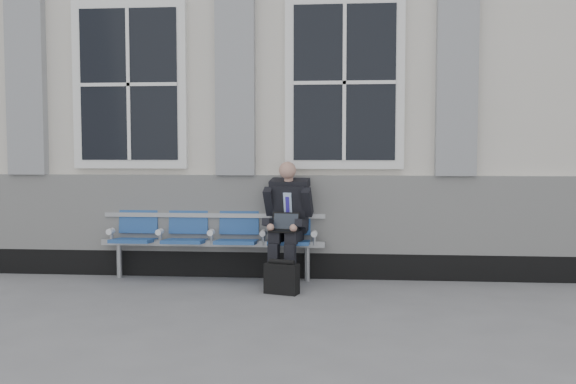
{
  "coord_description": "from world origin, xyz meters",
  "views": [
    {
      "loc": [
        0.34,
        -5.91,
        1.5
      ],
      "look_at": [
        -0.24,
        0.9,
        1.04
      ],
      "focal_mm": 40.0,
      "sensor_mm": 36.0,
      "label": 1
    }
  ],
  "objects": [
    {
      "name": "ground",
      "position": [
        0.0,
        0.0,
        0.0
      ],
      "size": [
        70.0,
        70.0,
        0.0
      ],
      "primitive_type": "plane",
      "color": "slate",
      "rests_on": "ground"
    },
    {
      "name": "briefcase",
      "position": [
        -0.29,
        0.63,
        0.17
      ],
      "size": [
        0.38,
        0.24,
        0.36
      ],
      "color": "black",
      "rests_on": "ground"
    },
    {
      "name": "station_building",
      "position": [
        -0.02,
        3.47,
        2.22
      ],
      "size": [
        14.4,
        4.4,
        4.49
      ],
      "color": "beige",
      "rests_on": "ground"
    },
    {
      "name": "businessman",
      "position": [
        -0.28,
        1.2,
        0.74
      ],
      "size": [
        0.56,
        0.76,
        1.36
      ],
      "color": "black",
      "rests_on": "ground"
    },
    {
      "name": "bench",
      "position": [
        -1.16,
        1.32,
        0.55
      ],
      "size": [
        2.6,
        0.47,
        0.91
      ],
      "color": "#9EA0A3",
      "rests_on": "ground"
    }
  ]
}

